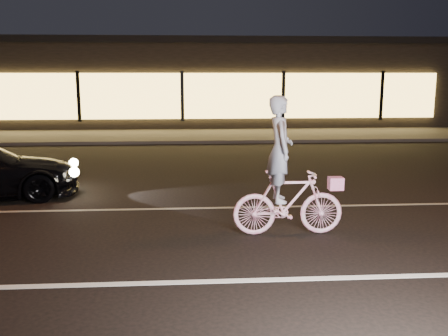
{
  "coord_description": "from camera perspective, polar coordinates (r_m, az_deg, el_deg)",
  "views": [
    {
      "loc": [
        0.34,
        -7.42,
        2.6
      ],
      "look_at": [
        0.88,
        0.6,
        1.06
      ],
      "focal_mm": 40.0,
      "sensor_mm": 36.0,
      "label": 1
    }
  ],
  "objects": [
    {
      "name": "storefront",
      "position": [
        26.4,
        -4.68,
        9.78
      ],
      "size": [
        25.4,
        8.42,
        4.2
      ],
      "color": "black",
      "rests_on": "ground"
    },
    {
      "name": "sidewalk",
      "position": [
        20.58,
        -4.8,
        3.68
      ],
      "size": [
        30.0,
        4.0,
        0.12
      ],
      "primitive_type": "cube",
      "color": "#383533",
      "rests_on": "ground"
    },
    {
      "name": "ground",
      "position": [
        7.87,
        -6.21,
        -8.54
      ],
      "size": [
        90.0,
        90.0,
        0.0
      ],
      "primitive_type": "plane",
      "color": "black",
      "rests_on": "ground"
    },
    {
      "name": "cyclist",
      "position": [
        8.08,
        7.1,
        -2.12
      ],
      "size": [
        1.8,
        0.62,
        2.26
      ],
      "rotation": [
        0.0,
        0.0,
        1.57
      ],
      "color": "#F04E8A",
      "rests_on": "ground"
    },
    {
      "name": "lane_stripe_far",
      "position": [
        9.78,
        -5.75,
        -4.64
      ],
      "size": [
        60.0,
        0.1,
        0.01
      ],
      "primitive_type": "cube",
      "color": "gray",
      "rests_on": "ground"
    },
    {
      "name": "lane_stripe_near",
      "position": [
        6.48,
        -6.74,
        -12.89
      ],
      "size": [
        60.0,
        0.12,
        0.01
      ],
      "primitive_type": "cube",
      "color": "silver",
      "rests_on": "ground"
    }
  ]
}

